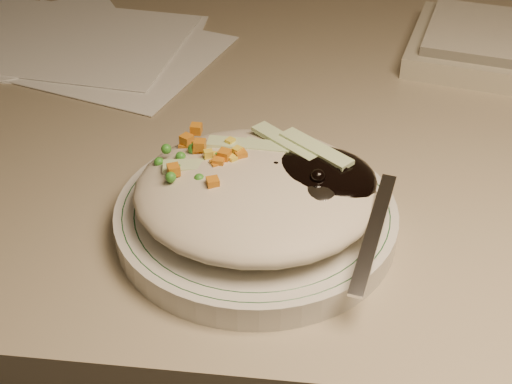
# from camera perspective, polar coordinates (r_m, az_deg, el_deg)

# --- Properties ---
(desk) EXTENTS (1.40, 0.70, 0.74)m
(desk) POSITION_cam_1_polar(r_m,az_deg,el_deg) (0.87, 7.96, -5.25)
(desk) COLOR gray
(desk) RESTS_ON ground
(plate) EXTENTS (0.23, 0.23, 0.02)m
(plate) POSITION_cam_1_polar(r_m,az_deg,el_deg) (0.58, -0.00, -2.06)
(plate) COLOR silver
(plate) RESTS_ON desk
(plate_rim) EXTENTS (0.22, 0.22, 0.00)m
(plate_rim) POSITION_cam_1_polar(r_m,az_deg,el_deg) (0.57, 0.00, -1.28)
(plate_rim) COLOR #144723
(plate_rim) RESTS_ON plate
(meal) EXTENTS (0.20, 0.19, 0.05)m
(meal) POSITION_cam_1_polar(r_m,az_deg,el_deg) (0.56, 0.43, 0.39)
(meal) COLOR #C1B59C
(meal) RESTS_ON plate
(papers) EXTENTS (0.46, 0.33, 0.00)m
(papers) POSITION_cam_1_polar(r_m,az_deg,el_deg) (0.92, -15.68, 11.37)
(papers) COLOR white
(papers) RESTS_ON desk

